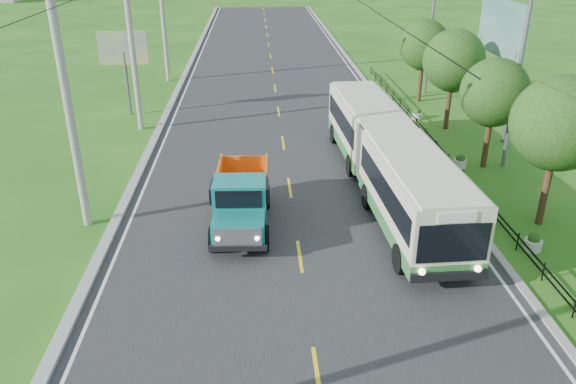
{
  "coord_description": "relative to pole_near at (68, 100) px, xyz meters",
  "views": [
    {
      "loc": [
        -1.43,
        -11.32,
        10.65
      ],
      "look_at": [
        -0.34,
        7.48,
        1.9
      ],
      "focal_mm": 35.0,
      "sensor_mm": 36.0,
      "label": 1
    }
  ],
  "objects": [
    {
      "name": "ground",
      "position": [
        8.26,
        -9.0,
        -5.09
      ],
      "size": [
        240.0,
        240.0,
        0.0
      ],
      "primitive_type": "plane",
      "color": "#1F5D16",
      "rests_on": "ground"
    },
    {
      "name": "road",
      "position": [
        8.26,
        11.0,
        -5.08
      ],
      "size": [
        14.0,
        120.0,
        0.02
      ],
      "primitive_type": "cube",
      "color": "#28282B",
      "rests_on": "ground"
    },
    {
      "name": "curb_left",
      "position": [
        1.06,
        11.0,
        -5.02
      ],
      "size": [
        0.4,
        120.0,
        0.15
      ],
      "primitive_type": "cube",
      "color": "#9E9E99",
      "rests_on": "ground"
    },
    {
      "name": "curb_right",
      "position": [
        15.41,
        11.0,
        -5.04
      ],
      "size": [
        0.3,
        120.0,
        0.1
      ],
      "primitive_type": "cube",
      "color": "#9E9E99",
      "rests_on": "ground"
    },
    {
      "name": "edge_line_left",
      "position": [
        1.61,
        11.0,
        -5.07
      ],
      "size": [
        0.12,
        120.0,
        0.0
      ],
      "primitive_type": "cube",
      "color": "silver",
      "rests_on": "road"
    },
    {
      "name": "edge_line_right",
      "position": [
        14.91,
        11.0,
        -5.07
      ],
      "size": [
        0.12,
        120.0,
        0.0
      ],
      "primitive_type": "cube",
      "color": "silver",
      "rests_on": "road"
    },
    {
      "name": "centre_dash",
      "position": [
        8.26,
        -9.0,
        -5.07
      ],
      "size": [
        0.12,
        2.2,
        0.0
      ],
      "primitive_type": "cube",
      "color": "yellow",
      "rests_on": "road"
    },
    {
      "name": "railing_right",
      "position": [
        16.26,
        5.0,
        -4.79
      ],
      "size": [
        0.04,
        40.0,
        0.6
      ],
      "primitive_type": "cube",
      "color": "black",
      "rests_on": "ground"
    },
    {
      "name": "pole_near",
      "position": [
        0.0,
        0.0,
        0.0
      ],
      "size": [
        3.51,
        0.32,
        10.0
      ],
      "color": "gray",
      "rests_on": "ground"
    },
    {
      "name": "pole_mid",
      "position": [
        0.0,
        12.0,
        0.0
      ],
      "size": [
        3.51,
        0.32,
        10.0
      ],
      "color": "gray",
      "rests_on": "ground"
    },
    {
      "name": "pole_far",
      "position": [
        0.0,
        24.0,
        0.0
      ],
      "size": [
        3.51,
        0.32,
        10.0
      ],
      "color": "gray",
      "rests_on": "ground"
    },
    {
      "name": "tree_third",
      "position": [
        18.12,
        -0.86,
        -1.11
      ],
      "size": [
        3.6,
        3.62,
        6.0
      ],
      "color": "#382314",
      "rests_on": "ground"
    },
    {
      "name": "tree_fourth",
      "position": [
        18.12,
        5.14,
        -1.51
      ],
      "size": [
        3.24,
        3.31,
        5.4
      ],
      "color": "#382314",
      "rests_on": "ground"
    },
    {
      "name": "tree_fifth",
      "position": [
        18.12,
        11.14,
        -1.24
      ],
      "size": [
        3.48,
        3.52,
        5.8
      ],
      "color": "#382314",
      "rests_on": "ground"
    },
    {
      "name": "tree_back",
      "position": [
        18.12,
        17.14,
        -1.44
      ],
      "size": [
        3.3,
        3.36,
        5.5
      ],
      "color": "#382314",
      "rests_on": "ground"
    },
    {
      "name": "streetlight_mid",
      "position": [
        18.9,
        5.0,
        -0.19
      ],
      "size": [
        3.02,
        0.2,
        9.07
      ],
      "color": "slate",
      "rests_on": "ground"
    },
    {
      "name": "streetlight_far",
      "position": [
        18.9,
        19.0,
        -0.19
      ],
      "size": [
        3.02,
        0.2,
        9.07
      ],
      "color": "slate",
      "rests_on": "ground"
    },
    {
      "name": "planter_near",
      "position": [
        16.86,
        -3.0,
        -4.81
      ],
      "size": [
        0.64,
        0.64,
        0.67
      ],
      "color": "silver",
      "rests_on": "ground"
    },
    {
      "name": "planter_mid",
      "position": [
        16.86,
        5.0,
        -4.81
      ],
      "size": [
        0.64,
        0.64,
        0.67
      ],
      "color": "silver",
      "rests_on": "ground"
    },
    {
      "name": "planter_far",
      "position": [
        16.86,
        13.0,
        -4.81
      ],
      "size": [
        0.64,
        0.64,
        0.67
      ],
      "color": "silver",
      "rests_on": "ground"
    },
    {
      "name": "billboard_left",
      "position": [
        -1.24,
        15.0,
        -1.23
      ],
      "size": [
        3.0,
        0.2,
        5.2
      ],
      "color": "slate",
      "rests_on": "ground"
    },
    {
      "name": "billboard_right",
      "position": [
        20.56,
        11.0,
        0.25
      ],
      "size": [
        0.24,
        6.0,
        7.3
      ],
      "color": "slate",
      "rests_on": "ground"
    },
    {
      "name": "bus",
      "position": [
        12.51,
        2.3,
        -3.26
      ],
      "size": [
        3.19,
        15.9,
        3.05
      ],
      "rotation": [
        0.0,
        0.0,
        0.04
      ],
      "color": "#307937",
      "rests_on": "ground"
    },
    {
      "name": "dump_truck",
      "position": [
        6.16,
        -0.52,
        -3.78
      ],
      "size": [
        2.34,
        5.58,
        2.31
      ],
      "rotation": [
        0.0,
        0.0,
        -0.03
      ],
      "color": "#147C79",
      "rests_on": "ground"
    }
  ]
}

